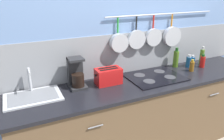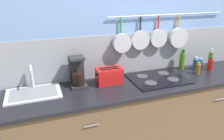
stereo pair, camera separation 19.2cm
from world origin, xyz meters
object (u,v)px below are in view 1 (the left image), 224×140
at_px(coffee_maker, 76,75).
at_px(bottle_dish_soap, 192,61).
at_px(bottle_cooking_wine, 176,59).
at_px(bottle_sesame_oil, 202,61).
at_px(bottle_hot_sauce, 202,57).
at_px(bottle_olive_oil, 189,62).
at_px(bottle_vinegar, 192,66).
at_px(toaster, 108,76).

distance_m(coffee_maker, bottle_dish_soap, 1.53).
height_order(bottle_cooking_wine, bottle_sesame_oil, bottle_cooking_wine).
height_order(bottle_dish_soap, bottle_sesame_oil, bottle_sesame_oil).
distance_m(bottle_cooking_wine, bottle_dish_soap, 0.23).
distance_m(coffee_maker, bottle_hot_sauce, 1.67).
bearing_deg(bottle_cooking_wine, bottle_olive_oil, -27.76).
xyz_separation_m(bottle_cooking_wine, bottle_hot_sauce, (0.37, -0.07, -0.00)).
bearing_deg(bottle_cooking_wine, bottle_dish_soap, -15.03).
bearing_deg(bottle_hot_sauce, bottle_dish_soap, 176.03).
bearing_deg(bottle_vinegar, coffee_maker, 173.19).
bearing_deg(bottle_hot_sauce, bottle_olive_oil, -178.24).
bearing_deg(coffee_maker, bottle_cooking_wine, 1.85).
xyz_separation_m(bottle_cooking_wine, bottle_olive_oil, (0.15, -0.08, -0.04)).
xyz_separation_m(coffee_maker, bottle_sesame_oil, (1.60, -0.11, -0.05)).
bearing_deg(bottle_hot_sauce, toaster, -178.15).
distance_m(bottle_vinegar, bottle_hot_sauce, 0.33).
relative_size(toaster, bottle_sesame_oil, 1.67).
bearing_deg(bottle_olive_oil, bottle_vinegar, -119.27).
bearing_deg(bottle_olive_oil, bottle_hot_sauce, 1.76).
bearing_deg(toaster, bottle_olive_oil, 1.86).
relative_size(bottle_vinegar, bottle_dish_soap, 1.04).
relative_size(bottle_olive_oil, bottle_sesame_oil, 0.94).
distance_m(toaster, bottle_hot_sauce, 1.35).
height_order(toaster, bottle_vinegar, toaster).
xyz_separation_m(bottle_vinegar, bottle_hot_sauce, (0.29, 0.14, 0.04)).
bearing_deg(bottle_cooking_wine, bottle_hot_sauce, -10.74).
bearing_deg(bottle_vinegar, bottle_hot_sauce, 24.90).
relative_size(bottle_cooking_wine, bottle_olive_oil, 1.55).
bearing_deg(bottle_cooking_wine, coffee_maker, -178.15).
bearing_deg(bottle_olive_oil, bottle_dish_soap, 12.49).
relative_size(coffee_maker, bottle_sesame_oil, 1.81).
height_order(coffee_maker, bottle_dish_soap, coffee_maker).
distance_m(bottle_olive_oil, bottle_hot_sauce, 0.23).
bearing_deg(toaster, bottle_dish_soap, 2.55).
xyz_separation_m(bottle_cooking_wine, bottle_dish_soap, (0.22, -0.06, -0.05)).
bearing_deg(bottle_cooking_wine, bottle_vinegar, -70.66).
relative_size(bottle_dish_soap, bottle_sesame_oil, 0.83).
height_order(coffee_maker, toaster, coffee_maker).
bearing_deg(toaster, coffee_maker, 167.43).
distance_m(bottle_cooking_wine, bottle_vinegar, 0.22).
distance_m(toaster, bottle_olive_oil, 1.13).
height_order(bottle_olive_oil, bottle_sesame_oil, bottle_sesame_oil).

